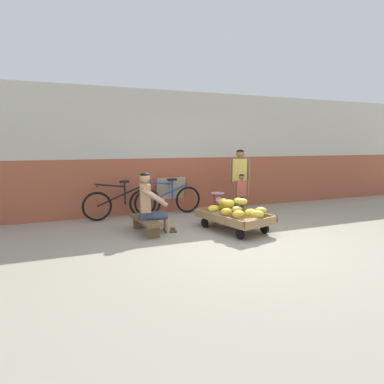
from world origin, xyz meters
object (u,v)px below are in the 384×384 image
(bicycle_near_left, at_px, (120,203))
(sign_board, at_px, (170,195))
(customer_adult, at_px, (240,175))
(bicycle_far_left, at_px, (168,200))
(customer_child, at_px, (241,192))
(low_bench, at_px, (146,222))
(weighing_scale, at_px, (218,199))
(banana_cart, at_px, (234,218))
(shopping_bag, at_px, (222,219))
(plastic_crate, at_px, (217,212))
(vendor_seated, at_px, (150,203))

(bicycle_near_left, bearing_deg, sign_board, 12.26)
(bicycle_near_left, xyz_separation_m, customer_adult, (2.64, -0.66, 0.60))
(bicycle_far_left, distance_m, customer_child, 1.74)
(low_bench, bearing_deg, weighing_scale, 16.44)
(low_bench, bearing_deg, customer_adult, 16.06)
(bicycle_far_left, bearing_deg, banana_cart, -67.72)
(banana_cart, relative_size, weighing_scale, 5.34)
(banana_cart, distance_m, bicycle_far_left, 1.97)
(customer_adult, xyz_separation_m, shopping_bag, (-0.78, -0.65, -0.83))
(banana_cart, distance_m, low_bench, 1.68)
(plastic_crate, relative_size, shopping_bag, 1.50)
(banana_cart, distance_m, plastic_crate, 0.98)
(vendor_seated, bearing_deg, shopping_bag, 1.96)
(bicycle_near_left, bearing_deg, plastic_crate, -22.58)
(vendor_seated, height_order, bicycle_near_left, vendor_seated)
(plastic_crate, xyz_separation_m, bicycle_near_left, (-1.99, 0.83, 0.20))
(sign_board, xyz_separation_m, customer_adult, (1.39, -0.93, 0.52))
(bicycle_near_left, distance_m, customer_adult, 2.79)
(bicycle_far_left, xyz_separation_m, customer_adult, (1.52, -0.68, 0.60))
(weighing_scale, xyz_separation_m, customer_child, (0.45, -0.24, 0.17))
(shopping_bag, bearing_deg, sign_board, 111.36)
(banana_cart, relative_size, customer_child, 1.58)
(vendor_seated, relative_size, sign_board, 1.31)
(low_bench, height_order, bicycle_far_left, bicycle_far_left)
(bicycle_near_left, bearing_deg, vendor_seated, -76.33)
(banana_cart, height_order, weighing_scale, weighing_scale)
(banana_cart, distance_m, shopping_bag, 0.51)
(bicycle_far_left, bearing_deg, customer_adult, -24.01)
(banana_cart, bearing_deg, bicycle_far_left, 112.28)
(low_bench, distance_m, customer_child, 2.26)
(bicycle_near_left, height_order, shopping_bag, bicycle_near_left)
(low_bench, distance_m, vendor_seated, 0.38)
(plastic_crate, relative_size, sign_board, 0.41)
(bicycle_far_left, relative_size, customer_adult, 1.08)
(low_bench, height_order, vendor_seated, vendor_seated)
(customer_adult, bearing_deg, shopping_bag, -140.10)
(weighing_scale, bearing_deg, shopping_bag, -105.36)
(weighing_scale, xyz_separation_m, bicycle_near_left, (-1.99, 0.83, -0.10))
(bicycle_near_left, height_order, sign_board, sign_board)
(plastic_crate, bearing_deg, bicycle_near_left, 157.42)
(sign_board, height_order, customer_adult, customer_adult)
(customer_child, bearing_deg, low_bench, -172.97)
(sign_board, xyz_separation_m, shopping_bag, (0.62, -1.58, -0.31))
(vendor_seated, xyz_separation_m, weighing_scale, (1.66, 0.53, -0.11))
(shopping_bag, bearing_deg, weighing_scale, 74.64)
(customer_adult, bearing_deg, banana_cart, -124.12)
(plastic_crate, height_order, shopping_bag, plastic_crate)
(shopping_bag, bearing_deg, customer_adult, 39.90)
(banana_cart, relative_size, bicycle_near_left, 0.96)
(low_bench, distance_m, bicycle_near_left, 1.38)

